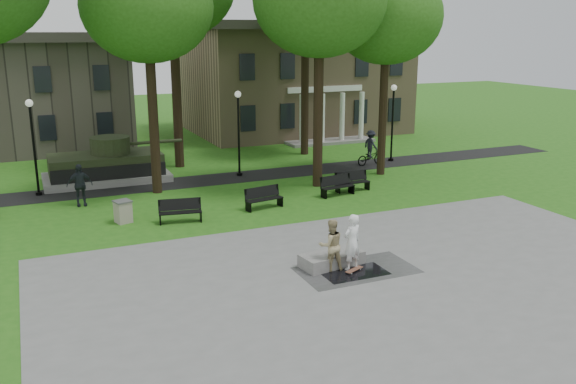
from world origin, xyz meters
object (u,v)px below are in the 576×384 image
skateboarder (352,242)px  trash_bin (123,211)px  park_bench_0 (180,210)px  concrete_block (332,259)px  friend_watching (331,245)px  cyclist (371,151)px

skateboarder → trash_bin: (-6.26, 8.53, -0.51)m
skateboarder → park_bench_0: (-4.04, 7.61, -0.47)m
concrete_block → trash_bin: (-5.82, 7.94, 0.24)m
friend_watching → park_bench_0: (-3.36, 7.40, -0.40)m
cyclist → trash_bin: (-15.57, -5.72, -0.38)m
skateboarder → trash_bin: 10.59m
park_bench_0 → concrete_block: bearing=-53.0°
skateboarder → trash_bin: bearing=-69.7°
concrete_block → trash_bin: size_ratio=2.29×
friend_watching → skateboarder: bearing=167.2°
park_bench_0 → friend_watching: bearing=-55.8°
trash_bin → friend_watching: bearing=-56.2°
concrete_block → friend_watching: (-0.24, -0.38, 0.68)m
concrete_block → trash_bin: 9.84m
concrete_block → park_bench_0: size_ratio=1.19×
friend_watching → park_bench_0: bearing=-60.8°
concrete_block → cyclist: bearing=54.5°
concrete_block → trash_bin: trash_bin is taller
cyclist → park_bench_0: 14.92m
cyclist → trash_bin: cyclist is taller
concrete_block → cyclist: cyclist is taller
cyclist → trash_bin: bearing=101.0°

